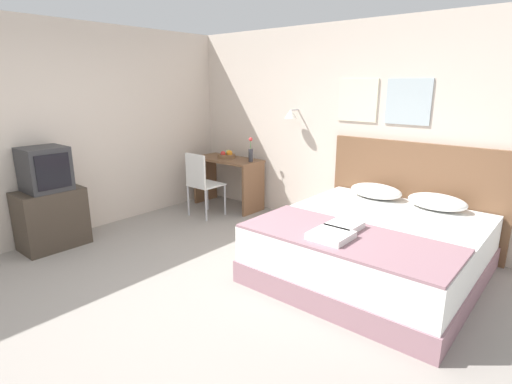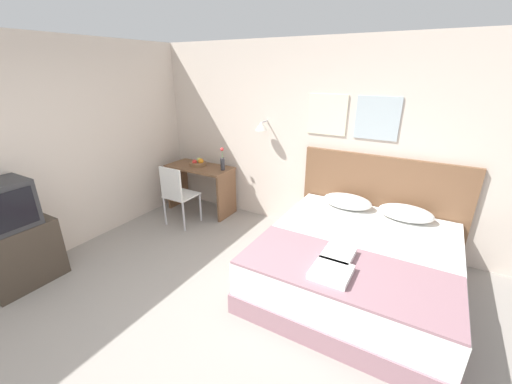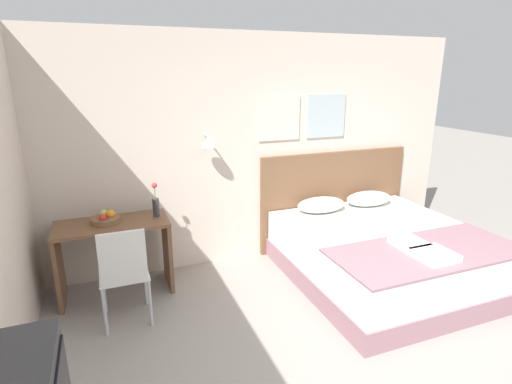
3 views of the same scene
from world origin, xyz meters
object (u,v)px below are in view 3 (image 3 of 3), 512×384
object	(u,v)px
bed	(384,255)
throw_blanket	(428,252)
folded_towel_near_foot	(410,243)
desk	(114,245)
desk_chair	(124,270)
fruit_bowl	(106,218)
headboard	(334,199)
folded_towel_mid_bed	(434,255)
pillow_left	(321,205)
pillow_right	(369,198)
flower_vase	(156,204)

from	to	relation	value
bed	throw_blanket	world-z (taller)	throw_blanket
throw_blanket	folded_towel_near_foot	distance (m)	0.18
desk	desk_chair	size ratio (longest dim) A/B	1.16
fruit_bowl	throw_blanket	bearing A→B (deg)	-26.17
headboard	folded_towel_mid_bed	bearing A→B (deg)	-92.25
fruit_bowl	bed	bearing A→B (deg)	-15.56
pillow_left	pillow_right	distance (m)	0.70
folded_towel_mid_bed	fruit_bowl	bearing A→B (deg)	150.89
folded_towel_near_foot	desk_chair	world-z (taller)	desk_chair
folded_towel_mid_bed	flower_vase	bearing A→B (deg)	145.73
pillow_left	flower_vase	distance (m)	1.98
desk	fruit_bowl	distance (m)	0.29
headboard	fruit_bowl	world-z (taller)	headboard
headboard	desk	xyz separation A→B (m)	(-2.76, -0.31, -0.09)
folded_towel_mid_bed	desk	world-z (taller)	desk
headboard	flower_vase	world-z (taller)	headboard
throw_blanket	pillow_left	bearing A→B (deg)	104.01
pillow_right	fruit_bowl	distance (m)	3.16
fruit_bowl	flower_vase	size ratio (longest dim) A/B	0.77
desk_chair	flower_vase	size ratio (longest dim) A/B	2.63
folded_towel_mid_bed	fruit_bowl	size ratio (longest dim) A/B	1.18
headboard	throw_blanket	bearing A→B (deg)	-90.00
pillow_left	desk	xyz separation A→B (m)	(-2.41, -0.04, -0.13)
throw_blanket	fruit_bowl	size ratio (longest dim) A/B	6.81
throw_blanket	flower_vase	size ratio (longest dim) A/B	5.25
folded_towel_mid_bed	fruit_bowl	world-z (taller)	fruit_bowl
bed	desk_chair	size ratio (longest dim) A/B	2.18
folded_towel_near_foot	folded_towel_mid_bed	world-z (taller)	same
pillow_right	folded_towel_mid_bed	distance (m)	1.60
folded_towel_near_foot	bed	bearing A→B (deg)	77.88
headboard	pillow_right	bearing A→B (deg)	-37.11
throw_blanket	desk	xyz separation A→B (m)	(-2.76, 1.35, -0.06)
folded_towel_near_foot	pillow_right	bearing A→B (deg)	70.39
pillow_left	fruit_bowl	xyz separation A→B (m)	(-2.46, -0.02, 0.16)
pillow_left	folded_towel_near_foot	distance (m)	1.28
flower_vase	throw_blanket	bearing A→B (deg)	-30.89
headboard	pillow_left	world-z (taller)	headboard
folded_towel_mid_bed	desk	size ratio (longest dim) A/B	0.30
pillow_left	fruit_bowl	size ratio (longest dim) A/B	2.22
desk_chair	fruit_bowl	distance (m)	0.71
bed	folded_towel_mid_bed	bearing A→B (deg)	-95.45
pillow_left	fruit_bowl	bearing A→B (deg)	-179.64
folded_towel_near_foot	folded_towel_mid_bed	distance (m)	0.29
folded_towel_mid_bed	desk_chair	xyz separation A→B (m)	(-2.63, 0.87, -0.08)
pillow_right	pillow_left	bearing A→B (deg)	180.00
bed	pillow_right	distance (m)	0.95
bed	desk	distance (m)	2.87
fruit_bowl	pillow_right	bearing A→B (deg)	0.28
bed	desk_chair	bearing A→B (deg)	177.20
folded_towel_near_foot	desk	world-z (taller)	desk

